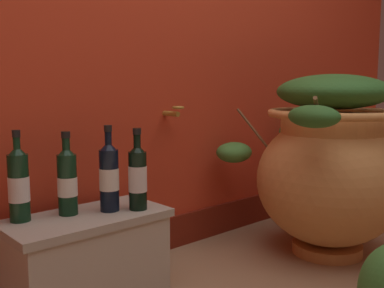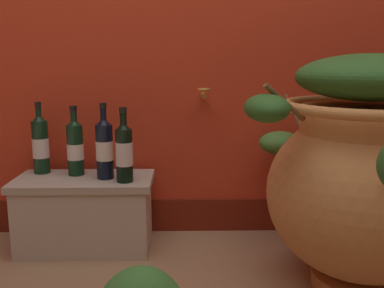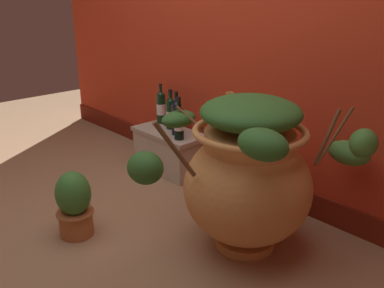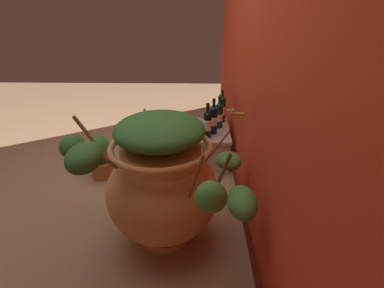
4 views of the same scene
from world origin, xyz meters
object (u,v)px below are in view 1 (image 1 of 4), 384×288
terracotta_urn (331,163)px  wine_bottle_left (67,179)px  wine_bottle_middle (138,175)px  wine_bottle_right (109,175)px  wine_bottle_back (19,183)px

terracotta_urn → wine_bottle_left: (-1.12, 0.41, 0.02)m
terracotta_urn → wine_bottle_middle: size_ratio=3.65×
wine_bottle_left → wine_bottle_middle: wine_bottle_middle is taller
terracotta_urn → wine_bottle_right: terracotta_urn is taller
wine_bottle_middle → wine_bottle_left: bearing=153.2°
wine_bottle_middle → wine_bottle_back: bearing=158.7°
terracotta_urn → wine_bottle_middle: 0.94m
terracotta_urn → wine_bottle_back: bearing=160.7°
wine_bottle_left → terracotta_urn: bearing=-20.2°
wine_bottle_right → wine_bottle_left: bearing=156.6°
wine_bottle_right → wine_bottle_back: (-0.30, 0.10, -0.00)m
wine_bottle_left → wine_bottle_right: 0.15m
terracotta_urn → wine_bottle_right: 1.04m
wine_bottle_middle → terracotta_urn: bearing=-18.3°
wine_bottle_right → wine_bottle_back: bearing=162.1°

